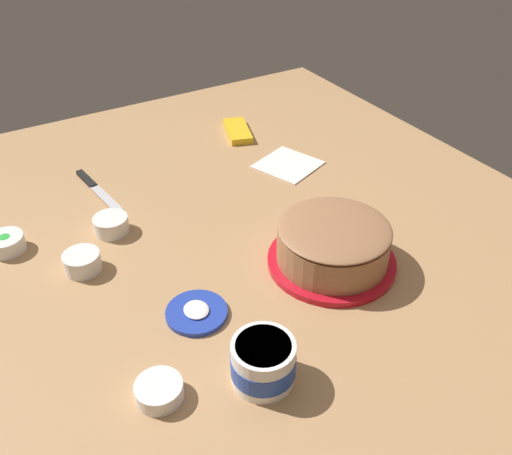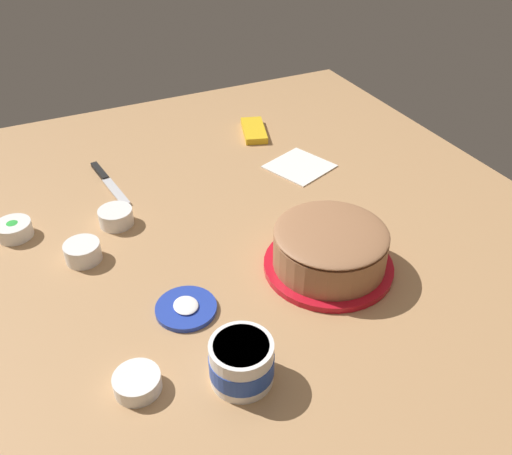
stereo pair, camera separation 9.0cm
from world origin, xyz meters
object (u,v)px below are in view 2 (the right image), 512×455
object	(u,v)px
spreading_knife	(106,179)
frosted_cake	(330,249)
sprinkle_bowl_pink	(137,382)
frosting_tub_lid	(186,308)
sprinkle_bowl_yellow	(83,251)
sprinkle_bowl_green	(14,229)
paper_napkin	(300,166)
candy_box_lower	(254,130)
frosting_tub	(242,361)
sprinkle_bowl_orange	(116,217)

from	to	relation	value
spreading_knife	frosted_cake	bearing A→B (deg)	31.79
sprinkle_bowl_pink	frosted_cake	bearing A→B (deg)	105.99
frosting_tub_lid	sprinkle_bowl_yellow	bearing A→B (deg)	-148.71
frosting_tub_lid	sprinkle_bowl_green	xyz separation A→B (m)	(-0.39, -0.27, 0.01)
paper_napkin	frosted_cake	bearing A→B (deg)	-21.14
spreading_knife	candy_box_lower	size ratio (longest dim) A/B	1.57
frosted_cake	sprinkle_bowl_yellow	world-z (taller)	frosted_cake
candy_box_lower	paper_napkin	xyz separation A→B (m)	(0.24, 0.03, -0.01)
frosting_tub	sprinkle_bowl_pink	distance (m)	0.17
frosting_tub_lid	spreading_knife	world-z (taller)	frosting_tub_lid
sprinkle_bowl_pink	candy_box_lower	size ratio (longest dim) A/B	0.52
sprinkle_bowl_pink	sprinkle_bowl_orange	bearing A→B (deg)	170.19
paper_napkin	frosting_tub_lid	bearing A→B (deg)	-50.26
sprinkle_bowl_yellow	sprinkle_bowl_green	bearing A→B (deg)	-140.73
frosting_tub_lid	sprinkle_bowl_pink	world-z (taller)	sprinkle_bowl_pink
frosting_tub_lid	sprinkle_bowl_yellow	size ratio (longest dim) A/B	1.54
paper_napkin	candy_box_lower	bearing A→B (deg)	-173.87
sprinkle_bowl_green	sprinkle_bowl_yellow	distance (m)	0.20
frosted_cake	sprinkle_bowl_pink	world-z (taller)	frosted_cake
paper_napkin	frosting_tub	bearing A→B (deg)	-36.91
frosting_tub	frosting_tub_lid	size ratio (longest dim) A/B	0.92
sprinkle_bowl_yellow	paper_napkin	size ratio (longest dim) A/B	0.51
frosting_tub_lid	sprinkle_bowl_green	size ratio (longest dim) A/B	1.48
frosting_tub	sprinkle_bowl_yellow	distance (m)	0.47
frosting_tub_lid	paper_napkin	world-z (taller)	frosting_tub_lid
sprinkle_bowl_orange	sprinkle_bowl_green	bearing A→B (deg)	-103.56
sprinkle_bowl_yellow	candy_box_lower	distance (m)	0.70
frosted_cake	sprinkle_bowl_pink	xyz separation A→B (m)	(0.13, -0.45, -0.03)
sprinkle_bowl_yellow	sprinkle_bowl_orange	bearing A→B (deg)	136.04
frosted_cake	frosting_tub_lid	xyz separation A→B (m)	(-0.01, -0.31, -0.04)
candy_box_lower	sprinkle_bowl_pink	bearing A→B (deg)	-18.95
candy_box_lower	frosting_tub_lid	bearing A→B (deg)	-17.18
frosting_tub	sprinkle_bowl_pink	xyz separation A→B (m)	(-0.05, -0.16, -0.03)
frosted_cake	candy_box_lower	distance (m)	0.65
sprinkle_bowl_yellow	candy_box_lower	bearing A→B (deg)	123.30
sprinkle_bowl_pink	sprinkle_bowl_yellow	bearing A→B (deg)	-178.03
frosting_tub_lid	spreading_knife	distance (m)	0.54
spreading_knife	frosting_tub_lid	bearing A→B (deg)	3.06
sprinkle_bowl_orange	frosting_tub_lid	bearing A→B (deg)	8.49
frosting_tub_lid	sprinkle_bowl_orange	world-z (taller)	sprinkle_bowl_orange
frosting_tub	sprinkle_bowl_pink	size ratio (longest dim) A/B	1.37
frosting_tub_lid	sprinkle_bowl_pink	bearing A→B (deg)	-44.02
frosting_tub_lid	sprinkle_bowl_orange	bearing A→B (deg)	-171.51
candy_box_lower	paper_napkin	distance (m)	0.24
frosting_tub_lid	candy_box_lower	xyz separation A→B (m)	(-0.63, 0.44, 0.00)
frosting_tub_lid	paper_napkin	bearing A→B (deg)	129.74
frosting_tub	sprinkle_bowl_green	distance (m)	0.66
sprinkle_bowl_orange	sprinkle_bowl_yellow	size ratio (longest dim) A/B	1.03
spreading_knife	sprinkle_bowl_orange	xyz separation A→B (m)	(0.20, -0.02, 0.01)
frosting_tub_lid	candy_box_lower	world-z (taller)	candy_box_lower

